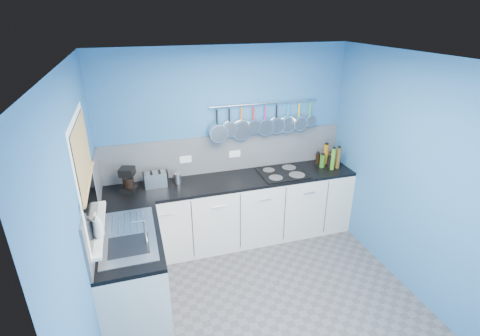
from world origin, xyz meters
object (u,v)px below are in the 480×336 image
hob (283,173)px  soap_bottle_a (97,225)px  toaster (156,179)px  soap_bottle_b (98,224)px  canister (177,178)px  coffee_maker (128,180)px  paper_towel (128,180)px

hob → soap_bottle_a: bearing=-154.2°
soap_bottle_a → toaster: bearing=63.6°
toaster → soap_bottle_b: bearing=-119.6°
toaster → canister: toaster is taller
soap_bottle_a → coffee_maker: soap_bottle_a is taller
soap_bottle_b → hob: 2.43m
coffee_maker → hob: bearing=17.7°
soap_bottle_a → canister: soap_bottle_a is taller
coffee_maker → hob: coffee_maker is taller
toaster → canister: (0.26, 0.00, -0.02)m
canister → hob: 1.37m
soap_bottle_b → coffee_maker: 1.08m
paper_towel → toaster: 0.33m
soap_bottle_a → canister: size_ratio=1.83×
paper_towel → toaster: bearing=5.9°
coffee_maker → canister: coffee_maker is taller
coffee_maker → hob: 1.94m
toaster → canister: 0.26m
toaster → coffee_maker: bearing=-170.6°
soap_bottle_b → paper_towel: 1.11m
paper_towel → coffee_maker: (0.01, -0.03, 0.01)m
soap_bottle_b → paper_towel: size_ratio=0.60×
soap_bottle_b → canister: (0.84, 1.11, -0.17)m
soap_bottle_a → coffee_maker: (0.26, 1.11, -0.12)m
paper_towel → hob: paper_towel is taller
soap_bottle_a → hob: bearing=25.8°
toaster → hob: bearing=-5.8°
soap_bottle_a → paper_towel: bearing=77.2°
hob → paper_towel: bearing=177.8°
soap_bottle_b → toaster: 1.26m
soap_bottle_a → soap_bottle_b: size_ratio=1.39×
soap_bottle_a → paper_towel: 1.17m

